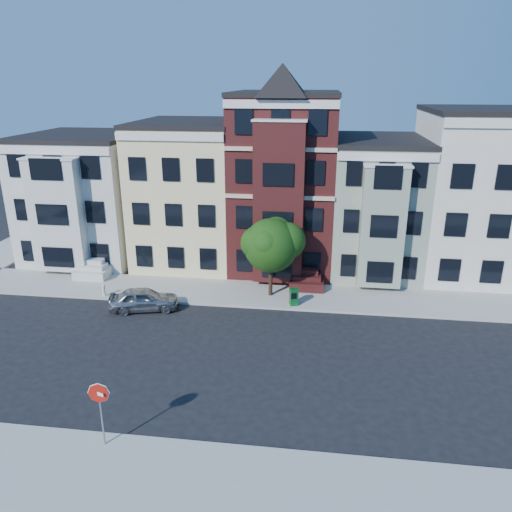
# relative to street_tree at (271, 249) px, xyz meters

# --- Properties ---
(ground) EXTENTS (120.00, 120.00, 0.00)m
(ground) POSITION_rel_street_tree_xyz_m (0.28, -7.83, -3.23)
(ground) COLOR black
(far_sidewalk) EXTENTS (60.00, 4.00, 0.15)m
(far_sidewalk) POSITION_rel_street_tree_xyz_m (0.28, 0.17, -3.15)
(far_sidewalk) COLOR #9E9B93
(far_sidewalk) RESTS_ON ground
(near_sidewalk) EXTENTS (60.00, 4.00, 0.15)m
(near_sidewalk) POSITION_rel_street_tree_xyz_m (0.28, -15.83, -3.15)
(near_sidewalk) COLOR #9E9B93
(near_sidewalk) RESTS_ON ground
(house_white) EXTENTS (8.00, 9.00, 9.00)m
(house_white) POSITION_rel_street_tree_xyz_m (-14.72, 6.67, 1.27)
(house_white) COLOR silver
(house_white) RESTS_ON ground
(house_yellow) EXTENTS (7.00, 9.00, 10.00)m
(house_yellow) POSITION_rel_street_tree_xyz_m (-6.72, 6.67, 1.77)
(house_yellow) COLOR beige
(house_yellow) RESTS_ON ground
(house_brown) EXTENTS (7.00, 9.00, 12.00)m
(house_brown) POSITION_rel_street_tree_xyz_m (0.28, 6.67, 2.77)
(house_brown) COLOR #3A1212
(house_brown) RESTS_ON ground
(house_green) EXTENTS (6.00, 9.00, 9.00)m
(house_green) POSITION_rel_street_tree_xyz_m (6.78, 6.67, 1.27)
(house_green) COLOR gray
(house_green) RESTS_ON ground
(house_cream) EXTENTS (8.00, 9.00, 11.00)m
(house_cream) POSITION_rel_street_tree_xyz_m (13.78, 6.67, 2.27)
(house_cream) COLOR silver
(house_cream) RESTS_ON ground
(street_tree) EXTENTS (5.62, 5.62, 6.15)m
(street_tree) POSITION_rel_street_tree_xyz_m (0.00, 0.00, 0.00)
(street_tree) COLOR #235214
(street_tree) RESTS_ON far_sidewalk
(parked_car) EXTENTS (4.34, 2.57, 1.39)m
(parked_car) POSITION_rel_street_tree_xyz_m (-7.30, -2.84, -2.53)
(parked_car) COLOR gray
(parked_car) RESTS_ON ground
(newspaper_box) EXTENTS (0.58, 0.54, 1.05)m
(newspaper_box) POSITION_rel_street_tree_xyz_m (1.55, -1.29, -2.55)
(newspaper_box) COLOR #0E5721
(newspaper_box) RESTS_ON far_sidewalk
(fire_hydrant) EXTENTS (0.28, 0.28, 0.61)m
(fire_hydrant) POSITION_rel_street_tree_xyz_m (-10.39, -1.53, -2.77)
(fire_hydrant) COLOR silver
(fire_hydrant) RESTS_ON far_sidewalk
(stop_sign) EXTENTS (0.82, 0.36, 3.00)m
(stop_sign) POSITION_rel_street_tree_xyz_m (-4.74, -14.46, -1.58)
(stop_sign) COLOR #B6170E
(stop_sign) RESTS_ON near_sidewalk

